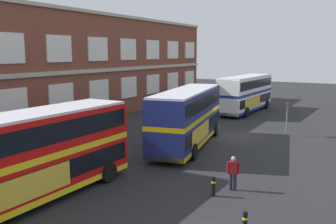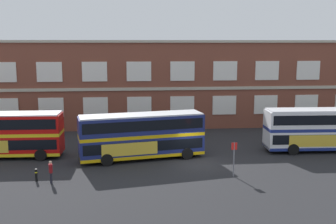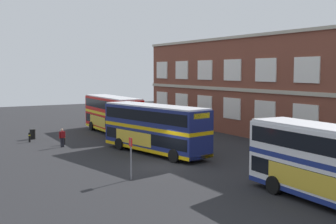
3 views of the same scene
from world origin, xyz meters
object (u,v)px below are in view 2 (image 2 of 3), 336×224
(double_decker_far, at_px, (323,129))
(bus_stand_flag, at_px, (234,156))
(double_decker_middle, at_px, (142,135))
(double_decker_near, at_px, (0,134))
(safety_bollard_west, at_px, (36,175))
(waiting_passenger, at_px, (51,171))

(double_decker_far, bearing_deg, bus_stand_flag, -147.21)
(double_decker_middle, height_order, bus_stand_flag, double_decker_middle)
(double_decker_middle, distance_m, bus_stand_flag, 8.90)
(double_decker_near, bearing_deg, bus_stand_flag, -19.77)
(double_decker_far, xyz_separation_m, bus_stand_flag, (-10.38, -6.69, -0.51))
(double_decker_far, relative_size, safety_bollard_west, 11.67)
(double_decker_middle, distance_m, waiting_passenger, 9.09)
(waiting_passenger, xyz_separation_m, bus_stand_flag, (13.86, 0.33, 0.70))
(bus_stand_flag, bearing_deg, double_decker_far, 32.79)
(safety_bollard_west, bearing_deg, double_decker_near, 124.10)
(waiting_passenger, xyz_separation_m, safety_bollard_west, (-1.19, 0.54, -0.44))
(double_decker_middle, distance_m, safety_bollard_west, 9.79)
(double_decker_far, bearing_deg, double_decker_near, 179.25)
(waiting_passenger, bearing_deg, double_decker_near, 128.27)
(double_decker_near, distance_m, waiting_passenger, 9.51)
(bus_stand_flag, bearing_deg, waiting_passenger, -178.65)
(double_decker_middle, bearing_deg, safety_bollard_west, -146.77)
(double_decker_far, bearing_deg, safety_bollard_west, -165.71)
(double_decker_near, bearing_deg, double_decker_middle, -7.09)
(double_decker_far, relative_size, waiting_passenger, 6.52)
(waiting_passenger, relative_size, safety_bollard_west, 1.79)
(double_decker_near, xyz_separation_m, bus_stand_flag, (19.70, -7.08, -0.51))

